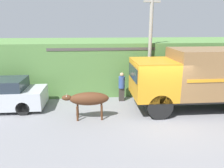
% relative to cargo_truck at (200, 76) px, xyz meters
% --- Properties ---
extents(ground_plane, '(60.00, 60.00, 0.00)m').
position_rel_cargo_truck_xyz_m(ground_plane, '(-2.22, -1.07, -1.74)').
color(ground_plane, gray).
extents(hillside_embankment, '(32.00, 5.97, 3.17)m').
position_rel_cargo_truck_xyz_m(hillside_embankment, '(-2.22, 5.22, -0.15)').
color(hillside_embankment, '#568442').
rests_on(hillside_embankment, ground_plane).
extents(building_backdrop, '(6.11, 2.70, 2.95)m').
position_rel_cargo_truck_xyz_m(building_backdrop, '(-4.78, 3.57, -0.25)').
color(building_backdrop, '#B2BCAD').
rests_on(building_backdrop, ground_plane).
extents(cargo_truck, '(6.53, 2.46, 3.07)m').
position_rel_cargo_truck_xyz_m(cargo_truck, '(0.00, 0.00, 0.00)').
color(cargo_truck, '#2D2D2D').
rests_on(cargo_truck, ground_plane).
extents(brown_cow, '(2.11, 0.60, 1.28)m').
position_rel_cargo_truck_xyz_m(brown_cow, '(-5.55, -0.75, -0.77)').
color(brown_cow, '#512D19').
rests_on(brown_cow, ground_plane).
extents(pedestrian_on_hill, '(0.36, 0.36, 1.64)m').
position_rel_cargo_truck_xyz_m(pedestrian_on_hill, '(-3.72, 1.60, -0.85)').
color(pedestrian_on_hill, '#38332D').
rests_on(pedestrian_on_hill, ground_plane).
extents(utility_pole, '(0.90, 0.20, 6.14)m').
position_rel_cargo_truck_xyz_m(utility_pole, '(-2.09, 2.00, 1.46)').
color(utility_pole, '#9E998E').
rests_on(utility_pole, ground_plane).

